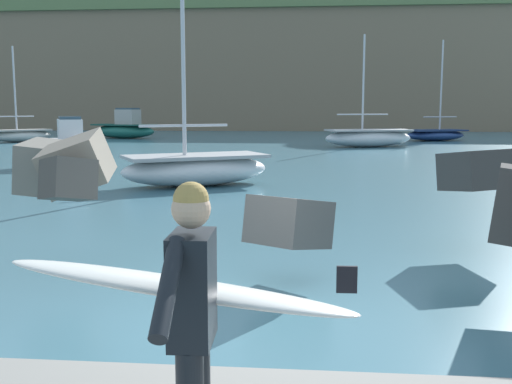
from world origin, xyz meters
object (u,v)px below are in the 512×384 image
(boat_near_right, at_px, (196,168))
(boat_far_left, at_px, (435,134))
(boat_near_left, at_px, (368,137))
(surfer_with_board, at_px, (190,311))
(boat_far_right, at_px, (70,148))
(boat_far_centre, at_px, (125,129))
(station_building_east, at_px, (166,0))
(boat_mid_left, at_px, (22,135))

(boat_near_right, xyz_separation_m, boat_far_left, (12.19, 25.90, -0.09))
(boat_near_left, xyz_separation_m, boat_near_right, (-6.87, -18.74, -0.03))
(surfer_with_board, height_order, boat_far_right, surfer_with_board)
(surfer_with_board, distance_m, boat_far_centre, 44.41)
(boat_near_right, bearing_deg, boat_far_centre, 111.54)
(surfer_with_board, relative_size, boat_far_left, 0.30)
(surfer_with_board, relative_size, station_building_east, 0.30)
(boat_near_right, height_order, boat_mid_left, boat_near_right)
(boat_mid_left, bearing_deg, boat_far_left, 8.35)
(boat_far_right, height_order, station_building_east, station_building_east)
(boat_far_left, bearing_deg, surfer_with_board, -102.79)
(boat_near_left, bearing_deg, station_building_east, 118.34)
(station_building_east, bearing_deg, boat_far_left, -50.92)
(boat_far_right, relative_size, station_building_east, 0.79)
(boat_near_right, xyz_separation_m, boat_far_right, (-6.60, 6.47, 0.12))
(boat_far_centre, bearing_deg, boat_far_right, -78.70)
(boat_far_right, bearing_deg, boat_mid_left, 122.31)
(boat_far_right, bearing_deg, boat_near_right, -44.45)
(boat_near_right, relative_size, boat_far_right, 1.45)
(boat_near_right, relative_size, station_building_east, 1.15)
(boat_far_left, bearing_deg, boat_mid_left, -171.65)
(boat_near_left, bearing_deg, boat_far_right, -137.67)
(boat_far_centre, distance_m, boat_far_right, 21.14)
(boat_near_left, relative_size, boat_far_right, 1.19)
(surfer_with_board, height_order, boat_far_left, boat_far_left)
(boat_near_right, height_order, station_building_east, station_building_east)
(boat_far_centre, bearing_deg, surfer_with_board, -72.13)
(boat_near_left, bearing_deg, boat_far_centre, 154.34)
(surfer_with_board, relative_size, boat_near_left, 0.32)
(boat_mid_left, distance_m, boat_far_right, 18.06)
(boat_near_left, relative_size, boat_far_left, 0.94)
(boat_far_centre, bearing_deg, boat_far_left, -3.24)
(boat_far_right, xyz_separation_m, station_building_east, (-8.53, 53.07, 14.98))
(boat_far_centre, bearing_deg, boat_near_right, -68.46)
(boat_near_left, xyz_separation_m, boat_far_right, (-13.47, -12.27, 0.08))
(boat_mid_left, bearing_deg, surfer_with_board, -62.53)
(boat_far_left, height_order, station_building_east, station_building_east)
(boat_near_left, height_order, boat_far_right, boat_near_left)
(boat_mid_left, bearing_deg, boat_far_right, -57.69)
(boat_mid_left, height_order, boat_far_left, boat_far_left)
(surfer_with_board, distance_m, boat_far_right, 23.54)
(station_building_east, bearing_deg, surfer_with_board, -76.42)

